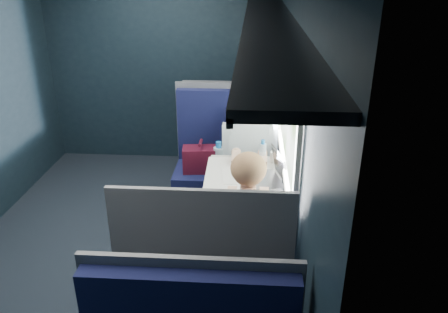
# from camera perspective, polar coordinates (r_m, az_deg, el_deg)

# --- Properties ---
(ground) EXTENTS (2.80, 4.20, 0.01)m
(ground) POSITION_cam_1_polar(r_m,az_deg,el_deg) (4.10, -12.93, -11.94)
(ground) COLOR black
(room_shell) EXTENTS (3.00, 4.40, 2.40)m
(room_shell) POSITION_cam_1_polar(r_m,az_deg,el_deg) (3.46, -14.81, 8.40)
(room_shell) COLOR black
(room_shell) RESTS_ON ground
(table) EXTENTS (0.62, 1.00, 0.74)m
(table) POSITION_cam_1_polar(r_m,az_deg,el_deg) (3.59, 2.11, -4.24)
(table) COLOR #54565E
(table) RESTS_ON ground
(seat_bay_near) EXTENTS (1.04, 0.62, 1.26)m
(seat_bay_near) POSITION_cam_1_polar(r_m,az_deg,el_deg) (4.48, -0.06, -1.63)
(seat_bay_near) COLOR black
(seat_bay_near) RESTS_ON ground
(seat_bay_far) EXTENTS (1.04, 0.62, 1.26)m
(seat_bay_far) POSITION_cam_1_polar(r_m,az_deg,el_deg) (3.02, -2.13, -16.23)
(seat_bay_far) COLOR black
(seat_bay_far) RESTS_ON ground
(seat_row_front) EXTENTS (1.04, 0.51, 1.16)m
(seat_row_front) POSITION_cam_1_polar(r_m,az_deg,el_deg) (5.34, 0.73, 2.53)
(seat_row_front) COLOR black
(seat_row_front) RESTS_ON ground
(man) EXTENTS (0.53, 0.56, 1.32)m
(man) POSITION_cam_1_polar(r_m,az_deg,el_deg) (4.20, 3.35, 0.90)
(man) COLOR black
(man) RESTS_ON ground
(woman) EXTENTS (0.53, 0.56, 1.32)m
(woman) POSITION_cam_1_polar(r_m,az_deg,el_deg) (2.95, 3.02, -9.65)
(woman) COLOR black
(woman) RESTS_ON ground
(papers) EXTENTS (0.53, 0.76, 0.01)m
(papers) POSITION_cam_1_polar(r_m,az_deg,el_deg) (3.62, 1.63, -2.58)
(papers) COLOR white
(papers) RESTS_ON table
(laptop) EXTENTS (0.35, 0.41, 0.27)m
(laptop) POSITION_cam_1_polar(r_m,az_deg,el_deg) (3.53, 6.17, -2.19)
(laptop) COLOR silver
(laptop) RESTS_ON table
(bottle_small) EXTENTS (0.06, 0.06, 0.21)m
(bottle_small) POSITION_cam_1_polar(r_m,az_deg,el_deg) (3.86, 5.06, 0.56)
(bottle_small) COLOR silver
(bottle_small) RESTS_ON table
(cup) EXTENTS (0.08, 0.08, 0.10)m
(cup) POSITION_cam_1_polar(r_m,az_deg,el_deg) (3.89, 6.60, -0.05)
(cup) COLOR white
(cup) RESTS_ON table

